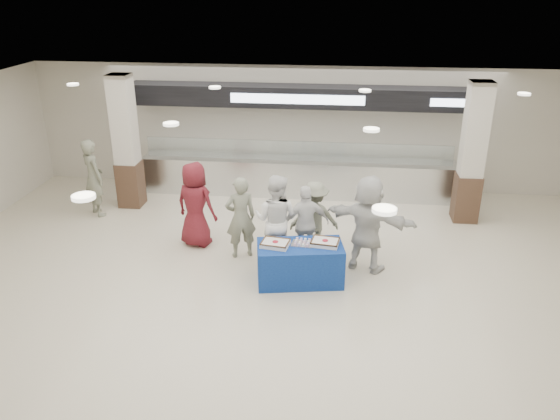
# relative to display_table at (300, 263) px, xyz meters

# --- Properties ---
(ground) EXTENTS (14.00, 14.00, 0.00)m
(ground) POSITION_rel_display_table_xyz_m (-0.42, -0.95, -0.38)
(ground) COLOR beige
(ground) RESTS_ON ground
(serving_line) EXTENTS (8.70, 0.85, 2.80)m
(serving_line) POSITION_rel_display_table_xyz_m (-0.42, 4.45, 0.78)
(serving_line) COLOR silver
(serving_line) RESTS_ON ground
(column_left) EXTENTS (0.55, 0.55, 3.20)m
(column_left) POSITION_rel_display_table_xyz_m (-4.42, 3.25, 1.15)
(column_left) COLOR #3B261A
(column_left) RESTS_ON ground
(column_right) EXTENTS (0.55, 0.55, 3.20)m
(column_right) POSITION_rel_display_table_xyz_m (3.58, 3.25, 1.15)
(column_right) COLOR #3B261A
(column_right) RESTS_ON ground
(display_table) EXTENTS (1.66, 1.04, 0.75)m
(display_table) POSITION_rel_display_table_xyz_m (0.00, 0.00, 0.00)
(display_table) COLOR navy
(display_table) RESTS_ON ground
(sheet_cake_left) EXTENTS (0.54, 0.45, 0.10)m
(sheet_cake_left) POSITION_rel_display_table_xyz_m (-0.45, -0.07, 0.43)
(sheet_cake_left) COLOR white
(sheet_cake_left) RESTS_ON display_table
(sheet_cake_right) EXTENTS (0.53, 0.44, 0.10)m
(sheet_cake_right) POSITION_rel_display_table_xyz_m (0.44, 0.08, 0.43)
(sheet_cake_right) COLOR white
(sheet_cake_right) RESTS_ON display_table
(cupcake_tray) EXTENTS (0.41, 0.32, 0.06)m
(cupcake_tray) POSITION_rel_display_table_xyz_m (0.03, 0.05, 0.41)
(cupcake_tray) COLOR #A4A4A8
(cupcake_tray) RESTS_ON display_table
(civilian_maroon) EXTENTS (1.02, 0.83, 1.81)m
(civilian_maroon) POSITION_rel_display_table_xyz_m (-2.27, 1.30, 0.53)
(civilian_maroon) COLOR maroon
(civilian_maroon) RESTS_ON ground
(soldier_a) EXTENTS (0.72, 0.61, 1.69)m
(soldier_a) POSITION_rel_display_table_xyz_m (-1.25, 0.90, 0.47)
(soldier_a) COLOR slate
(soldier_a) RESTS_ON ground
(chef_tall) EXTENTS (1.03, 0.89, 1.83)m
(chef_tall) POSITION_rel_display_table_xyz_m (-0.53, 0.70, 0.54)
(chef_tall) COLOR white
(chef_tall) RESTS_ON ground
(chef_short) EXTENTS (1.00, 0.66, 1.57)m
(chef_short) POSITION_rel_display_table_xyz_m (0.05, 0.86, 0.41)
(chef_short) COLOR white
(chef_short) RESTS_ON ground
(soldier_b) EXTENTS (1.04, 0.68, 1.52)m
(soldier_b) POSITION_rel_display_table_xyz_m (0.19, 1.24, 0.39)
(soldier_b) COLOR slate
(soldier_b) RESTS_ON ground
(civilian_white) EXTENTS (1.85, 1.18, 1.90)m
(civilian_white) POSITION_rel_display_table_xyz_m (1.22, 0.64, 0.58)
(civilian_white) COLOR silver
(civilian_white) RESTS_ON ground
(soldier_bg) EXTENTS (0.79, 0.78, 1.84)m
(soldier_bg) POSITION_rel_display_table_xyz_m (-5.03, 2.60, 0.55)
(soldier_bg) COLOR slate
(soldier_bg) RESTS_ON ground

